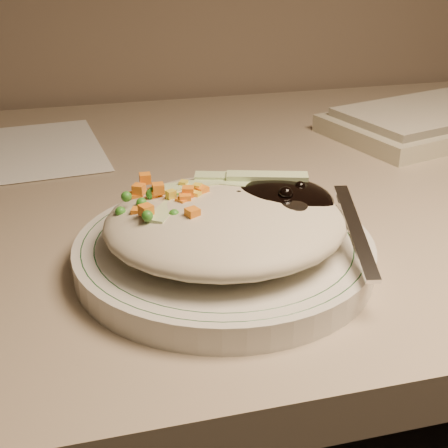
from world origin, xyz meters
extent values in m
cube|color=gray|center=(0.00, 1.38, 0.72)|extent=(1.40, 0.70, 0.04)
cylinder|color=silver|center=(-0.09, 1.20, 0.75)|extent=(0.24, 0.24, 0.02)
torus|color=#144723|center=(-0.09, 1.20, 0.76)|extent=(0.23, 0.23, 0.00)
torus|color=#144723|center=(-0.09, 1.20, 0.76)|extent=(0.21, 0.21, 0.00)
ellipsoid|color=#B7AC94|center=(-0.09, 1.19, 0.78)|extent=(0.19, 0.18, 0.04)
ellipsoid|color=black|center=(-0.04, 1.21, 0.79)|extent=(0.10, 0.09, 0.03)
ellipsoid|color=orange|center=(-0.13, 1.21, 0.78)|extent=(0.08, 0.08, 0.02)
sphere|color=black|center=(-0.07, 1.21, 0.79)|extent=(0.01, 0.01, 0.01)
sphere|color=black|center=(-0.04, 1.21, 0.79)|extent=(0.01, 0.01, 0.01)
sphere|color=black|center=(-0.02, 1.21, 0.80)|extent=(0.01, 0.01, 0.01)
sphere|color=black|center=(-0.03, 1.22, 0.79)|extent=(0.01, 0.01, 0.01)
sphere|color=black|center=(-0.04, 1.19, 0.80)|extent=(0.01, 0.01, 0.01)
sphere|color=black|center=(-0.05, 1.21, 0.79)|extent=(0.01, 0.01, 0.01)
sphere|color=black|center=(-0.03, 1.22, 0.79)|extent=(0.01, 0.01, 0.01)
cube|color=orange|center=(-0.13, 1.22, 0.80)|extent=(0.01, 0.01, 0.01)
cube|color=orange|center=(-0.12, 1.20, 0.79)|extent=(0.01, 0.01, 0.01)
cube|color=orange|center=(-0.15, 1.24, 0.80)|extent=(0.01, 0.01, 0.01)
cube|color=orange|center=(-0.11, 1.21, 0.80)|extent=(0.01, 0.01, 0.01)
cube|color=orange|center=(-0.12, 1.20, 0.80)|extent=(0.01, 0.01, 0.01)
cube|color=orange|center=(-0.15, 1.24, 0.79)|extent=(0.01, 0.01, 0.01)
cube|color=orange|center=(-0.14, 1.22, 0.80)|extent=(0.01, 0.01, 0.01)
cube|color=orange|center=(-0.12, 1.20, 0.80)|extent=(0.01, 0.01, 0.01)
cube|color=orange|center=(-0.10, 1.22, 0.80)|extent=(0.01, 0.01, 0.01)
cube|color=orange|center=(-0.14, 1.25, 0.80)|extent=(0.01, 0.01, 0.01)
cube|color=orange|center=(-0.15, 1.19, 0.80)|extent=(0.01, 0.01, 0.01)
cube|color=orange|center=(-0.12, 1.18, 0.80)|extent=(0.01, 0.01, 0.01)
cube|color=orange|center=(-0.15, 1.20, 0.79)|extent=(0.01, 0.01, 0.01)
cube|color=orange|center=(-0.15, 1.24, 0.79)|extent=(0.01, 0.01, 0.01)
sphere|color=#388C28|center=(-0.12, 1.21, 0.80)|extent=(0.01, 0.01, 0.01)
sphere|color=#388C28|center=(-0.15, 1.18, 0.80)|extent=(0.01, 0.01, 0.01)
sphere|color=#388C28|center=(-0.15, 1.21, 0.80)|extent=(0.01, 0.01, 0.01)
sphere|color=#388C28|center=(-0.16, 1.21, 0.80)|extent=(0.01, 0.01, 0.01)
sphere|color=#388C28|center=(-0.12, 1.22, 0.79)|extent=(0.01, 0.01, 0.01)
sphere|color=#388C28|center=(-0.11, 1.19, 0.79)|extent=(0.01, 0.01, 0.01)
sphere|color=#388C28|center=(-0.13, 1.21, 0.79)|extent=(0.01, 0.01, 0.01)
sphere|color=#388C28|center=(-0.14, 1.19, 0.79)|extent=(0.01, 0.01, 0.01)
sphere|color=#388C28|center=(-0.17, 1.21, 0.79)|extent=(0.01, 0.01, 0.01)
sphere|color=#388C28|center=(-0.14, 1.22, 0.80)|extent=(0.01, 0.01, 0.01)
sphere|color=#388C28|center=(-0.14, 1.22, 0.80)|extent=(0.01, 0.01, 0.01)
sphere|color=#388C28|center=(-0.15, 1.20, 0.79)|extent=(0.01, 0.01, 0.01)
sphere|color=#388C28|center=(-0.13, 1.18, 0.80)|extent=(0.01, 0.01, 0.01)
sphere|color=#388C28|center=(-0.10, 1.23, 0.79)|extent=(0.01, 0.01, 0.01)
cube|color=yellow|center=(-0.12, 1.22, 0.79)|extent=(0.01, 0.01, 0.01)
cube|color=yellow|center=(-0.11, 1.21, 0.80)|extent=(0.01, 0.01, 0.01)
cube|color=yellow|center=(-0.13, 1.22, 0.79)|extent=(0.01, 0.01, 0.01)
cube|color=yellow|center=(-0.13, 1.21, 0.80)|extent=(0.01, 0.01, 0.01)
cube|color=yellow|center=(-0.13, 1.21, 0.79)|extent=(0.01, 0.01, 0.01)
cube|color=yellow|center=(-0.10, 1.22, 0.80)|extent=(0.01, 0.01, 0.01)
cube|color=yellow|center=(-0.11, 1.23, 0.80)|extent=(0.01, 0.01, 0.01)
cube|color=yellow|center=(-0.12, 1.21, 0.79)|extent=(0.01, 0.01, 0.01)
cube|color=#B2D18C|center=(-0.10, 1.23, 0.80)|extent=(0.07, 0.02, 0.00)
cube|color=#B2D18C|center=(-0.07, 1.24, 0.80)|extent=(0.07, 0.03, 0.00)
cube|color=#B2D18C|center=(-0.13, 1.20, 0.80)|extent=(0.05, 0.06, 0.00)
cube|color=#B2D18C|center=(-0.04, 1.23, 0.80)|extent=(0.07, 0.03, 0.00)
cube|color=#B2D18C|center=(-0.08, 1.19, 0.79)|extent=(0.07, 0.02, 0.00)
cube|color=#B2D18C|center=(-0.06, 1.22, 0.80)|extent=(0.07, 0.05, 0.00)
ellipsoid|color=silver|center=(-0.04, 1.19, 0.79)|extent=(0.04, 0.05, 0.01)
cube|color=silver|center=(0.00, 1.15, 0.78)|extent=(0.03, 0.11, 0.03)
camera|label=1|loc=(-0.20, 0.77, 0.99)|focal=50.00mm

